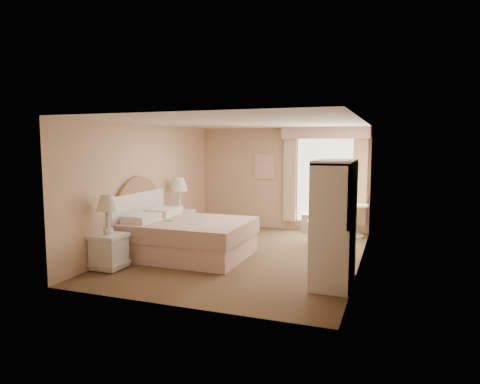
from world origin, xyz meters
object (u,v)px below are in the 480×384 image
at_px(bed, 182,236).
at_px(round_table, 352,215).
at_px(nightstand_far, 179,216).
at_px(armoire, 334,233).
at_px(nightstand_near, 109,242).
at_px(cafe_chair, 319,218).

bearing_deg(bed, round_table, 44.62).
bearing_deg(nightstand_far, armoire, -27.73).
bearing_deg(armoire, nightstand_near, -171.28).
bearing_deg(nightstand_near, cafe_chair, 47.23).
height_order(bed, round_table, bed).
distance_m(nightstand_near, cafe_chair, 4.37).
distance_m(nightstand_far, armoire, 4.14).
bearing_deg(bed, nightstand_far, 120.24).
xyz_separation_m(cafe_chair, armoire, (0.69, -2.65, 0.24)).
bearing_deg(nightstand_near, round_table, 48.48).
height_order(cafe_chair, armoire, armoire).
distance_m(nightstand_far, cafe_chair, 3.05).
bearing_deg(nightstand_far, nightstand_near, -90.00).
relative_size(bed, nightstand_far, 1.70).
bearing_deg(round_table, bed, -135.38).
relative_size(nightstand_near, nightstand_far, 0.93).
bearing_deg(bed, cafe_chair, 41.44).
distance_m(cafe_chair, armoire, 2.74).
xyz_separation_m(nightstand_near, nightstand_far, (0.00, 2.48, 0.04)).
bearing_deg(armoire, nightstand_far, 152.27).
bearing_deg(nightstand_far, cafe_chair, 13.75).
bearing_deg(armoire, bed, 167.08).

